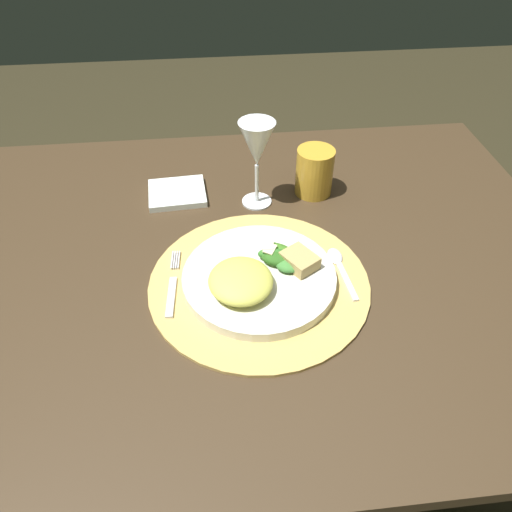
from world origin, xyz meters
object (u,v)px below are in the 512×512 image
at_px(napkin, 177,193).
at_px(dinner_plate, 259,278).
at_px(amber_tumbler, 314,172).
at_px(wine_glass, 257,147).
at_px(spoon, 339,264).
at_px(fork, 173,286).
at_px(dining_table, 217,310).

bearing_deg(napkin, dinner_plate, -62.87).
relative_size(napkin, amber_tumbler, 1.18).
bearing_deg(wine_glass, dinner_plate, -95.26).
relative_size(spoon, napkin, 1.13).
relative_size(dinner_plate, amber_tumbler, 2.62).
bearing_deg(spoon, wine_glass, 120.10).
xyz_separation_m(fork, spoon, (0.29, 0.02, -0.00)).
distance_m(fork, wine_glass, 0.31).
bearing_deg(napkin, amber_tumbler, -3.24).
distance_m(dining_table, wine_glass, 0.33).
distance_m(dinner_plate, spoon, 0.15).
bearing_deg(fork, dining_table, 45.92).
bearing_deg(dining_table, spoon, -12.90).
distance_m(dining_table, napkin, 0.26).
bearing_deg(dinner_plate, wine_glass, 84.74).
bearing_deg(napkin, wine_glass, -14.09).
xyz_separation_m(dinner_plate, fork, (-0.15, 0.00, -0.01)).
relative_size(dining_table, napkin, 11.47).
height_order(wine_glass, amber_tumbler, wine_glass).
bearing_deg(napkin, spoon, -41.39).
height_order(dining_table, amber_tumbler, amber_tumbler).
height_order(dining_table, dinner_plate, dinner_plate).
distance_m(napkin, amber_tumbler, 0.29).
relative_size(spoon, amber_tumbler, 1.33).
bearing_deg(spoon, fork, -175.68).
distance_m(dinner_plate, wine_glass, 0.26).
distance_m(dining_table, dinner_plate, 0.19).
bearing_deg(wine_glass, amber_tumbler, 11.52).
bearing_deg(spoon, dinner_plate, -170.11).
relative_size(dinner_plate, napkin, 2.22).
xyz_separation_m(fork, napkin, (0.00, 0.28, -0.00)).
xyz_separation_m(fork, wine_glass, (0.17, 0.23, 0.12)).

